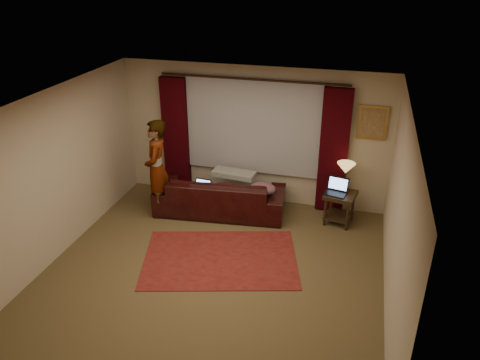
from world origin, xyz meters
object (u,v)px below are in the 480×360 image
(tiffany_lamp, at_px, (345,176))
(laptop_table, at_px, (336,187))
(person, at_px, (157,169))
(sofa, at_px, (220,189))
(laptop_sofa, at_px, (201,187))
(end_table, at_px, (339,208))

(tiffany_lamp, bearing_deg, laptop_table, -121.49)
(tiffany_lamp, relative_size, person, 0.28)
(tiffany_lamp, relative_size, laptop_table, 1.27)
(tiffany_lamp, distance_m, person, 3.32)
(tiffany_lamp, bearing_deg, sofa, -171.35)
(laptop_sofa, relative_size, tiffany_lamp, 0.64)
(end_table, distance_m, tiffany_lamp, 0.57)
(end_table, height_order, person, person)
(laptop_sofa, xyz_separation_m, tiffany_lamp, (2.47, 0.59, 0.26))
(tiffany_lamp, xyz_separation_m, laptop_table, (-0.13, -0.21, -0.12))
(laptop_sofa, height_order, person, person)
(end_table, bearing_deg, tiffany_lamp, 76.90)
(sofa, distance_m, laptop_sofa, 0.39)
(sofa, height_order, laptop_sofa, sofa)
(laptop_sofa, distance_m, laptop_table, 2.37)
(end_table, bearing_deg, person, -170.71)
(person, bearing_deg, end_table, 82.60)
(sofa, xyz_separation_m, end_table, (2.15, 0.17, -0.18))
(laptop_sofa, bearing_deg, person, -168.19)
(end_table, bearing_deg, sofa, -175.58)
(sofa, bearing_deg, person, 12.80)
(laptop_sofa, xyz_separation_m, end_table, (2.43, 0.42, -0.29))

